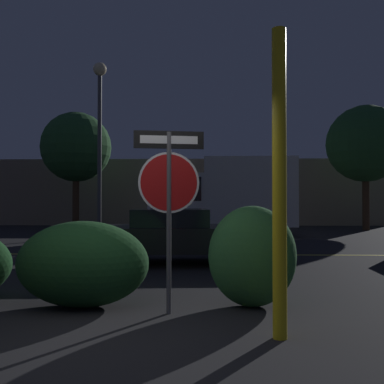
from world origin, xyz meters
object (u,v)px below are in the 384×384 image
object	(u,v)px
yellow_pole_right	(279,182)
tree_1	(76,147)
hedge_bush_2	(83,264)
delivery_truck	(221,195)
stop_sign	(169,183)
passing_car_2	(175,235)
street_lamp	(100,114)
tree_0	(365,144)
hedge_bush_3	(252,256)

from	to	relation	value
yellow_pole_right	tree_1	distance (m)	17.80
hedge_bush_2	delivery_truck	size ratio (longest dim) A/B	0.31
stop_sign	passing_car_2	size ratio (longest dim) A/B	0.53
delivery_truck	street_lamp	xyz separation A→B (m)	(-4.81, -0.40, 3.16)
hedge_bush_2	tree_0	xyz separation A→B (m)	(9.18, 14.61, 3.48)
yellow_pole_right	hedge_bush_2	size ratio (longest dim) A/B	1.82
passing_car_2	tree_1	distance (m)	12.83
hedge_bush_3	tree_1	distance (m)	16.73
hedge_bush_2	tree_1	distance (m)	16.04
tree_0	tree_1	xyz separation A→B (m)	(-13.81, 0.37, -0.07)
tree_0	stop_sign	bearing A→B (deg)	-118.27
yellow_pole_right	street_lamp	size ratio (longest dim) A/B	0.46
yellow_pole_right	tree_0	size ratio (longest dim) A/B	0.54
hedge_bush_3	street_lamp	size ratio (longest dim) A/B	0.19
yellow_pole_right	hedge_bush_3	size ratio (longest dim) A/B	2.38
delivery_truck	tree_0	size ratio (longest dim) A/B	0.97
street_lamp	tree_1	xyz separation A→B (m)	(-2.12, 3.93, -0.81)
hedge_bush_2	passing_car_2	bearing A→B (deg)	76.27
stop_sign	yellow_pole_right	xyz separation A→B (m)	(1.21, -0.92, -0.03)
hedge_bush_3	street_lamp	distance (m)	12.64
yellow_pole_right	stop_sign	bearing A→B (deg)	142.71
hedge_bush_2	passing_car_2	size ratio (longest dim) A/B	0.41
stop_sign	tree_1	distance (m)	16.51
hedge_bush_2	tree_0	distance (m)	17.60
hedge_bush_2	tree_1	size ratio (longest dim) A/B	0.31
passing_car_2	delivery_truck	world-z (taller)	delivery_truck
hedge_bush_3	tree_0	world-z (taller)	tree_0
yellow_pole_right	hedge_bush_2	bearing A→B (deg)	152.73
tree_1	delivery_truck	bearing A→B (deg)	-26.99
delivery_truck	yellow_pole_right	bearing A→B (deg)	-178.22
tree_1	stop_sign	bearing A→B (deg)	-69.23
yellow_pole_right	delivery_truck	bearing A→B (deg)	90.34
passing_car_2	delivery_truck	xyz separation A→B (m)	(1.34, 7.53, 0.99)
street_lamp	tree_0	size ratio (longest dim) A/B	1.17
yellow_pole_right	passing_car_2	size ratio (longest dim) A/B	0.74
delivery_truck	street_lamp	distance (m)	5.77
hedge_bush_2	hedge_bush_3	xyz separation A→B (m)	(2.24, 0.08, 0.10)
street_lamp	passing_car_2	bearing A→B (deg)	-64.07
hedge_bush_3	passing_car_2	bearing A→B (deg)	108.47
passing_car_2	tree_0	size ratio (longest dim) A/B	0.73
passing_car_2	tree_0	xyz separation A→B (m)	(8.22, 10.69, 3.41)
street_lamp	tree_1	bearing A→B (deg)	118.33
hedge_bush_3	tree_0	distance (m)	16.45
hedge_bush_2	tree_0	size ratio (longest dim) A/B	0.30
yellow_pole_right	delivery_truck	size ratio (longest dim) A/B	0.56
delivery_truck	tree_0	bearing A→B (deg)	-63.91
street_lamp	tree_1	size ratio (longest dim) A/B	1.20
tree_0	hedge_bush_2	bearing A→B (deg)	-122.15
stop_sign	hedge_bush_2	xyz separation A→B (m)	(-1.16, 0.30, -1.05)
stop_sign	tree_1	bearing A→B (deg)	101.04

